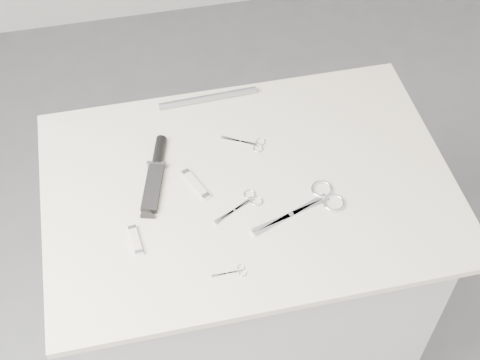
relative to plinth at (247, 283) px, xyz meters
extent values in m
cube|color=slate|center=(0.00, 0.00, -0.46)|extent=(4.00, 4.00, 0.01)
cube|color=#B3B3B0|center=(0.00, 0.00, 0.00)|extent=(0.90, 0.60, 0.90)
cube|color=beige|center=(0.00, 0.00, 0.46)|extent=(1.00, 0.70, 0.02)
cube|color=white|center=(0.08, -0.11, 0.47)|extent=(0.21, 0.10, 0.00)
cylinder|color=white|center=(0.08, -0.11, 0.47)|extent=(0.01, 0.01, 0.01)
torus|color=white|center=(0.17, -0.06, 0.47)|extent=(0.05, 0.05, 0.01)
torus|color=white|center=(0.18, -0.10, 0.47)|extent=(0.05, 0.05, 0.01)
cube|color=white|center=(-0.05, -0.07, 0.47)|extent=(0.11, 0.07, 0.00)
cylinder|color=white|center=(-0.05, -0.07, 0.47)|extent=(0.01, 0.01, 0.00)
torus|color=white|center=(-0.01, -0.03, 0.47)|extent=(0.03, 0.03, 0.00)
torus|color=white|center=(0.01, -0.06, 0.47)|extent=(0.03, 0.03, 0.00)
cube|color=white|center=(0.01, 0.14, 0.47)|extent=(0.10, 0.06, 0.00)
cylinder|color=white|center=(0.01, 0.14, 0.47)|extent=(0.01, 0.01, 0.00)
torus|color=white|center=(0.06, 0.13, 0.47)|extent=(0.03, 0.03, 0.00)
torus|color=white|center=(0.05, 0.11, 0.47)|extent=(0.03, 0.03, 0.00)
cube|color=white|center=(-0.10, -0.24, 0.47)|extent=(0.07, 0.01, 0.00)
cylinder|color=white|center=(-0.10, -0.24, 0.47)|extent=(0.00, 0.00, 0.00)
torus|color=white|center=(-0.07, -0.23, 0.47)|extent=(0.02, 0.02, 0.00)
torus|color=white|center=(-0.07, -0.25, 0.47)|extent=(0.02, 0.02, 0.00)
cube|color=black|center=(-0.23, 0.03, 0.48)|extent=(0.08, 0.15, 0.02)
cube|color=#989BA0|center=(-0.21, 0.10, 0.48)|extent=(0.05, 0.02, 0.02)
cylinder|color=black|center=(-0.20, 0.14, 0.48)|extent=(0.05, 0.09, 0.03)
cube|color=beige|center=(-0.13, 0.02, 0.48)|extent=(0.06, 0.10, 0.01)
cube|color=white|center=(-0.15, 0.06, 0.48)|extent=(0.02, 0.02, 0.01)
cube|color=white|center=(-0.11, -0.02, 0.48)|extent=(0.02, 0.02, 0.01)
cube|color=beige|center=(-0.29, -0.11, 0.48)|extent=(0.02, 0.08, 0.01)
cube|color=white|center=(-0.29, -0.08, 0.48)|extent=(0.02, 0.01, 0.01)
cube|color=white|center=(-0.29, -0.15, 0.48)|extent=(0.02, 0.01, 0.01)
cylinder|color=#989BA0|center=(-0.04, 0.31, 0.48)|extent=(0.27, 0.03, 0.02)
camera|label=1|loc=(-0.24, -1.01, 1.73)|focal=50.00mm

